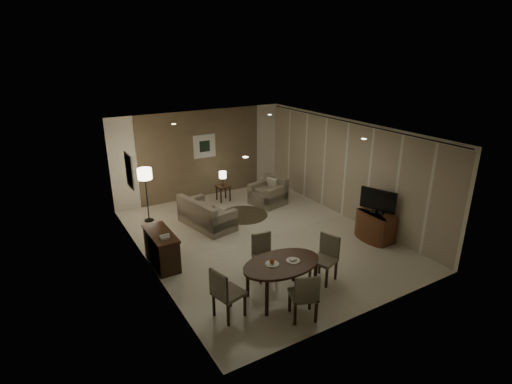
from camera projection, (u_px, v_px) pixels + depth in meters
room_shell at (252, 182)px, 9.79m from camera, size 5.50×7.00×2.70m
taupe_accent at (202, 154)px, 12.28m from camera, size 3.96×0.03×2.70m
curtain_wall at (345, 171)px, 10.76m from camera, size 0.08×6.70×2.58m
curtain_rod at (349, 122)px, 10.30m from camera, size 0.03×6.80×0.03m
art_back_frame at (204, 146)px, 12.22m from camera, size 0.72×0.03×0.72m
art_back_canvas at (205, 146)px, 12.21m from camera, size 0.34×0.01×0.34m
art_left_frame at (129, 171)px, 8.95m from camera, size 0.03×0.60×0.80m
art_left_canvas at (130, 171)px, 8.96m from camera, size 0.01×0.46×0.64m
downlight_nl at (246, 157)px, 6.88m from camera, size 0.10×0.10×0.01m
downlight_nr at (364, 139)px, 8.22m from camera, size 0.10×0.10×0.01m
downlight_fl at (174, 124)px, 9.78m from camera, size 0.10×0.10×0.01m
downlight_fr at (270, 115)px, 11.13m from camera, size 0.10×0.10×0.01m
console_desk at (162, 249)px, 8.60m from camera, size 0.48×1.20×0.75m
telephone at (165, 236)px, 8.22m from camera, size 0.20×0.14×0.09m
tv_cabinet at (376, 226)px, 9.75m from camera, size 0.48×0.90×0.70m
flat_tv at (378, 201)px, 9.51m from camera, size 0.36×0.85×0.60m
dining_table at (281, 280)px, 7.47m from camera, size 1.55×0.97×0.73m
chair_near at (303, 294)px, 6.87m from camera, size 0.58×0.58×0.93m
chair_far at (265, 257)px, 8.09m from camera, size 0.49×0.49×0.91m
chair_left at (229, 292)px, 6.90m from camera, size 0.56×0.56×0.96m
chair_right at (324, 260)px, 7.97m from camera, size 0.59×0.59×0.94m
plate_a at (272, 264)px, 7.30m from camera, size 0.26×0.26×0.02m
plate_b at (293, 261)px, 7.41m from camera, size 0.26×0.26×0.02m
fruit_apple at (272, 261)px, 7.28m from camera, size 0.09×0.09×0.09m
napkin at (293, 260)px, 7.40m from camera, size 0.12×0.08×0.03m
round_rug at (244, 215)px, 11.26m from camera, size 1.34×1.34×0.01m
sofa at (207, 212)px, 10.47m from camera, size 1.74×1.12×0.76m
armchair at (268, 192)px, 11.91m from camera, size 1.03×1.07×0.80m
side_table at (223, 193)px, 12.23m from camera, size 0.38×0.38×0.49m
table_lamp at (223, 178)px, 12.06m from camera, size 0.22×0.22×0.50m
floor_lamp at (147, 195)px, 10.64m from camera, size 0.38×0.38×1.48m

